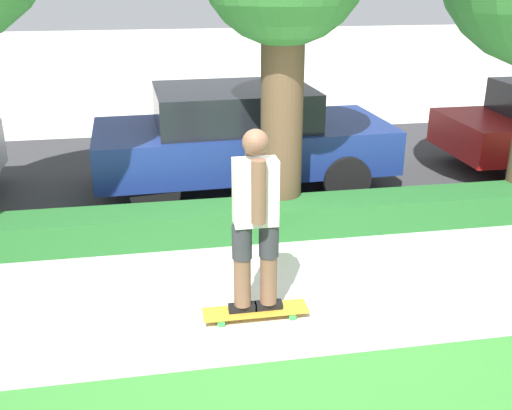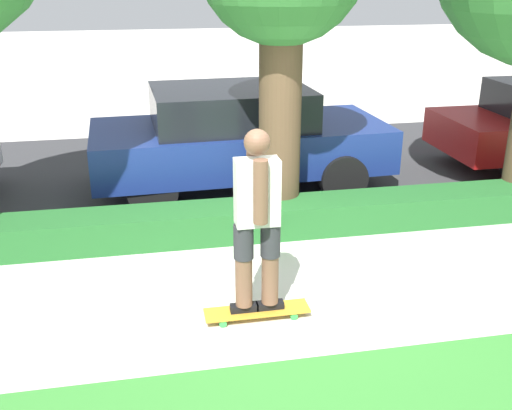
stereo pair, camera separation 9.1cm
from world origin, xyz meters
TOP-DOWN VIEW (x-y plane):
  - ground_plane at (0.00, 0.00)m, footprint 60.00×60.00m
  - street_asphalt at (0.00, 4.20)m, footprint 18.51×5.00m
  - hedge_row at (0.00, 1.60)m, footprint 18.51×0.60m
  - skateboard at (-0.27, -0.29)m, footprint 0.99×0.24m
  - skater_person at (-0.27, -0.29)m, footprint 0.50×0.45m
  - parked_car_middle at (0.15, 3.37)m, footprint 4.33×2.05m

SIDE VIEW (x-z plane):
  - ground_plane at x=0.00m, z-range 0.00..0.00m
  - street_asphalt at x=0.00m, z-range 0.00..0.01m
  - skateboard at x=-0.27m, z-range 0.03..0.12m
  - hedge_row at x=0.00m, z-range 0.00..0.40m
  - parked_car_middle at x=0.15m, z-range 0.04..1.54m
  - skater_person at x=-0.27m, z-range 0.15..1.88m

